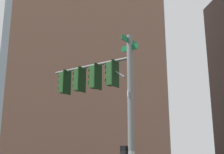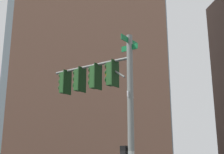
{
  "view_description": "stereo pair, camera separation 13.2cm",
  "coord_description": "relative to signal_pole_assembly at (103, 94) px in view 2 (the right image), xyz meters",
  "views": [
    {
      "loc": [
        -12.06,
        2.81,
        2.28
      ],
      "look_at": [
        0.32,
        0.76,
        5.58
      ],
      "focal_mm": 48.85,
      "sensor_mm": 36.0,
      "label": 1
    },
    {
      "loc": [
        -12.08,
        2.68,
        2.28
      ],
      "look_at": [
        0.32,
        0.76,
        5.58
      ],
      "focal_mm": 48.85,
      "sensor_mm": 36.0,
      "label": 2
    }
  ],
  "objects": [
    {
      "name": "signal_pole_assembly",
      "position": [
        0.0,
        0.0,
        0.0
      ],
      "size": [
        3.45,
        3.55,
        7.26
      ],
      "rotation": [
        0.0,
        0.0,
        0.8
      ],
      "color": "slate",
      "rests_on": "ground_plane"
    },
    {
      "name": "building_brick_nearside",
      "position": [
        30.73,
        -0.93,
        17.01
      ],
      "size": [
        27.66,
        16.27,
        43.82
      ],
      "primitive_type": "cube",
      "color": "#845B47",
      "rests_on": "ground_plane"
    },
    {
      "name": "building_brick_midblock",
      "position": [
        47.57,
        1.84,
        18.81
      ],
      "size": [
        20.75,
        17.35,
        47.43
      ],
      "primitive_type": "cube",
      "color": "#845B47",
      "rests_on": "ground_plane"
    },
    {
      "name": "building_glass_tower",
      "position": [
        45.1,
        -1.9,
        29.19
      ],
      "size": [
        22.79,
        26.7,
        68.19
      ],
      "primitive_type": "cube",
      "color": "#8CB2C6",
      "rests_on": "ground_plane"
    }
  ]
}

